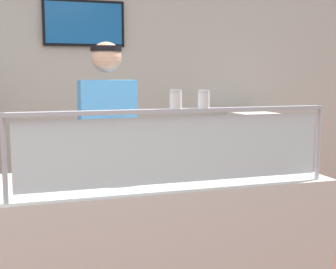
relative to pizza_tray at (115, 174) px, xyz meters
name	(u,v)px	position (x,y,z in m)	size (l,w,h in m)	color
shop_rear_unit	(98,93)	(0.25, 2.07, 0.39)	(6.26, 0.13, 2.70)	beige
serving_counter	(160,256)	(0.25, -0.09, -0.49)	(1.86, 0.75, 0.95)	silver
sneeze_guard	(178,138)	(0.25, -0.40, 0.25)	(1.68, 0.06, 0.42)	#B2B5BC
pizza_tray	(115,174)	(0.00, 0.00, 0.00)	(0.52, 0.52, 0.04)	#9EA0A8
pizza_server	(107,172)	(-0.05, -0.02, 0.02)	(0.07, 0.28, 0.01)	#ADAFB7
parmesan_shaker	(176,100)	(0.24, -0.40, 0.44)	(0.06, 0.06, 0.09)	white
pepper_flake_shaker	(204,100)	(0.39, -0.40, 0.44)	(0.06, 0.06, 0.09)	white
worker_figure	(109,151)	(0.07, 0.59, 0.04)	(0.41, 0.50, 1.76)	#23232D
prep_shelf	(253,182)	(1.74, 1.58, -0.52)	(0.70, 0.55, 0.89)	#B7BABF
pizza_box_stack	(255,126)	(1.74, 1.58, 0.05)	(0.43, 0.43, 0.27)	silver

